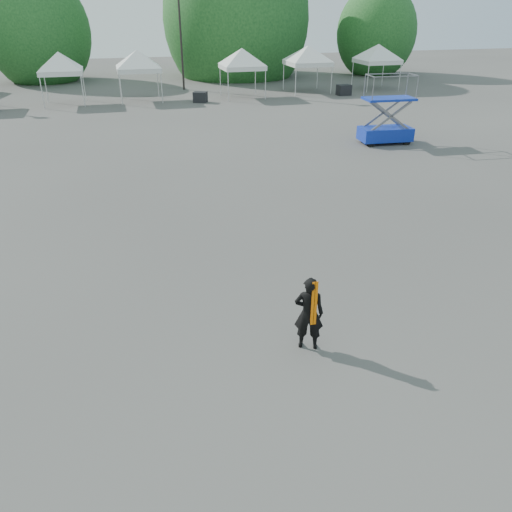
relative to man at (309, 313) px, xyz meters
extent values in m
plane|color=#474442|center=(-0.67, 1.82, -0.78)|extent=(120.00, 120.00, 0.00)
cylinder|color=black|center=(2.33, 33.82, 3.97)|extent=(0.16, 0.16, 9.50)
cylinder|color=#382314|center=(-8.67, 41.82, 0.35)|extent=(0.36, 0.36, 2.27)
ellipsoid|color=#17471A|center=(-8.67, 41.82, 3.16)|extent=(4.16, 4.16, 4.78)
cylinder|color=#382314|center=(8.33, 40.82, 0.62)|extent=(0.36, 0.36, 2.80)
ellipsoid|color=#17471A|center=(8.33, 40.82, 4.06)|extent=(5.12, 5.12, 5.89)
cylinder|color=#382314|center=(21.33, 38.82, 0.27)|extent=(0.36, 0.36, 2.10)
ellipsoid|color=#17471A|center=(21.33, 38.82, 2.85)|extent=(3.84, 3.84, 4.42)
cylinder|color=silver|center=(-7.52, 28.15, 0.22)|extent=(0.06, 0.06, 2.00)
cylinder|color=silver|center=(-5.03, 28.15, 0.22)|extent=(0.06, 0.06, 2.00)
cylinder|color=silver|center=(-7.52, 30.65, 0.22)|extent=(0.06, 0.06, 2.00)
cylinder|color=silver|center=(-5.03, 30.65, 0.22)|extent=(0.06, 0.06, 2.00)
cube|color=silver|center=(-6.27, 29.40, 1.30)|extent=(2.69, 2.69, 0.30)
pyramid|color=silver|center=(-6.27, 29.40, 2.55)|extent=(3.81, 3.81, 1.10)
cylinder|color=silver|center=(-2.61, 28.26, 0.22)|extent=(0.06, 0.06, 2.00)
cylinder|color=silver|center=(0.08, 28.26, 0.22)|extent=(0.06, 0.06, 2.00)
cylinder|color=silver|center=(-2.61, 30.95, 0.22)|extent=(0.06, 0.06, 2.00)
cylinder|color=silver|center=(0.08, 30.95, 0.22)|extent=(0.06, 0.06, 2.00)
cube|color=silver|center=(-1.26, 29.60, 1.30)|extent=(2.89, 2.89, 0.30)
pyramid|color=silver|center=(-1.26, 29.60, 2.55)|extent=(4.09, 4.09, 1.10)
cylinder|color=silver|center=(4.57, 27.64, 0.22)|extent=(0.06, 0.06, 2.00)
cylinder|color=silver|center=(7.24, 27.64, 0.22)|extent=(0.06, 0.06, 2.00)
cylinder|color=silver|center=(4.57, 30.31, 0.22)|extent=(0.06, 0.06, 2.00)
cylinder|color=silver|center=(7.24, 30.31, 0.22)|extent=(0.06, 0.06, 2.00)
cube|color=silver|center=(5.90, 28.98, 1.30)|extent=(2.87, 2.87, 0.30)
pyramid|color=silver|center=(5.90, 28.98, 2.55)|extent=(4.06, 4.06, 1.10)
cylinder|color=silver|center=(9.87, 28.74, 0.22)|extent=(0.06, 0.06, 2.00)
cylinder|color=silver|center=(12.71, 28.74, 0.22)|extent=(0.06, 0.06, 2.00)
cylinder|color=silver|center=(9.87, 31.58, 0.22)|extent=(0.06, 0.06, 2.00)
cylinder|color=silver|center=(12.71, 31.58, 0.22)|extent=(0.06, 0.06, 2.00)
cube|color=silver|center=(11.29, 30.16, 1.30)|extent=(3.03, 3.03, 0.30)
pyramid|color=silver|center=(11.29, 30.16, 2.55)|extent=(4.29, 4.29, 1.10)
cylinder|color=silver|center=(15.65, 28.68, 0.22)|extent=(0.06, 0.06, 2.00)
cylinder|color=silver|center=(18.36, 28.68, 0.22)|extent=(0.06, 0.06, 2.00)
cylinder|color=silver|center=(15.65, 31.39, 0.22)|extent=(0.06, 0.06, 2.00)
cylinder|color=silver|center=(18.36, 31.39, 0.22)|extent=(0.06, 0.06, 2.00)
cube|color=silver|center=(17.01, 30.04, 1.30)|extent=(2.91, 2.91, 0.30)
pyramid|color=silver|center=(17.01, 30.04, 2.55)|extent=(4.12, 4.12, 1.10)
imported|color=black|center=(0.00, 0.00, 0.00)|extent=(0.67, 0.56, 1.56)
cube|color=orange|center=(0.00, -0.16, 0.31)|extent=(0.12, 0.02, 0.94)
cube|color=#0B1C91|center=(9.36, 14.23, -0.32)|extent=(2.55, 1.42, 0.62)
cube|color=#0B1C91|center=(9.36, 14.23, 1.32)|extent=(2.44, 1.36, 0.10)
cylinder|color=black|center=(8.40, 13.79, -0.60)|extent=(0.38, 0.18, 0.37)
cylinder|color=black|center=(10.24, 13.65, -0.60)|extent=(0.38, 0.18, 0.37)
cylinder|color=black|center=(8.48, 14.81, -0.60)|extent=(0.38, 0.18, 0.37)
cylinder|color=black|center=(10.32, 14.67, -0.60)|extent=(0.38, 0.18, 0.37)
cube|color=black|center=(2.62, 27.83, -0.43)|extent=(1.10, 1.00, 0.70)
cube|color=black|center=(13.41, 27.96, -0.41)|extent=(1.01, 0.81, 0.74)
camera|label=1|loc=(-3.11, -7.48, 5.31)|focal=35.00mm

